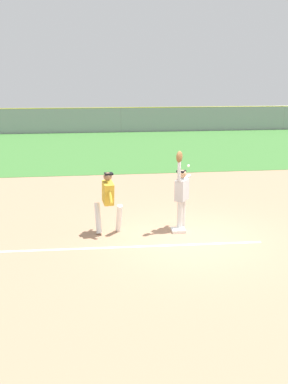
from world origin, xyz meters
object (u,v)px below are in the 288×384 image
Objects in this scene: parked_car_black at (172,119)px; fielder at (182,191)px; runner at (108,198)px; parked_car_tan at (105,119)px; first_base at (178,230)px; parked_car_red at (46,121)px; parked_car_silver at (234,118)px; baseball at (188,166)px.

fielder is at bearing -105.60° from parked_car_black.
parked_car_tan is (1.08, 26.36, -0.32)m from runner.
parked_car_black reaches higher than first_base.
parked_car_red is 0.97× the size of parked_car_tan.
parked_car_silver is (12.36, 25.73, -0.32)m from runner.
first_base is 0.09× the size of parked_car_red.
parked_car_tan is (4.93, 0.56, 0.00)m from parked_car_red.
runner is 0.37× the size of parked_car_tan.
baseball is at bearing -113.81° from parked_car_silver.
parked_car_red is at bearing -166.86° from parked_car_tan.
parked_car_silver is (11.28, -0.63, 0.00)m from parked_car_tan.
first_base is at bearing -12.84° from runner.
first_base is at bearing 95.56° from fielder.
parked_car_tan is at bearing 92.45° from baseball.
runner is at bearing -117.98° from parked_car_silver.
parked_car_tan is at bearing 7.47° from parked_car_red.
fielder is at bearing 148.45° from baseball.
first_base is at bearing -76.45° from parked_car_red.
parked_car_black is at bearing 67.02° from runner.
fielder is 26.29m from parked_car_black.
parked_car_black is at bearing 175.99° from parked_car_silver.
parked_car_red reaches higher than first_base.
fielder is at bearing -76.11° from parked_car_red.
parked_car_black is 5.52m from parked_car_silver.
baseball is (0.27, 0.11, 1.81)m from first_base.
runner is 2.37m from baseball.
parked_car_silver is at bearing 68.07° from first_base.
first_base is 0.22× the size of runner.
parked_car_tan is at bearing 79.48° from runner.
baseball reaches higher than parked_car_silver.
runner reaches higher than first_base.
runner is (-1.94, 0.16, 0.96)m from first_base.
parked_car_red and parked_car_tan have the same top height.
parked_car_red is 4.96m from parked_car_tan.
baseball is 0.02× the size of parked_car_tan.
baseball reaches higher than first_base.
parked_car_silver is at bearing 3.48° from parked_car_tan.
runner is 0.38× the size of parked_car_black.
parked_car_black is (4.63, 25.94, -1.18)m from baseball.
baseball is 0.02× the size of parked_car_black.
runner is at bearing -109.91° from parked_car_black.
parked_car_red and parked_car_black have the same top height.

